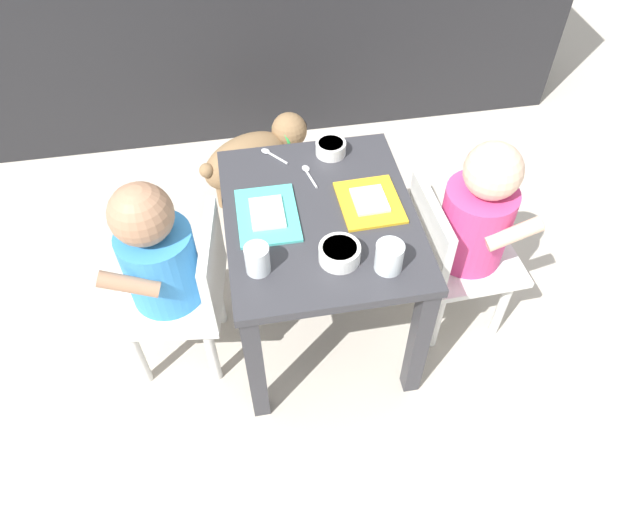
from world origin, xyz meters
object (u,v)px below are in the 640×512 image
object	(u,v)px
dog	(254,157)
seated_child_right	(473,222)
cereal_bowl_right_side	(331,148)
veggie_bowl_near	(340,253)
food_tray_left	(267,215)
water_cup_right	(258,261)
spoon_by_right_tray	(272,155)
seated_child_left	(163,260)
spoon_by_left_tray	(309,174)
food_tray_right	(370,202)
water_cup_left	(389,258)
dining_table	(320,237)

from	to	relation	value
dog	seated_child_right	bearing A→B (deg)	-49.66
cereal_bowl_right_side	veggie_bowl_near	size ratio (longest dim) A/B	0.86
food_tray_left	water_cup_right	distance (m)	0.18
seated_child_right	spoon_by_right_tray	bearing A→B (deg)	149.57
seated_child_left	food_tray_left	distance (m)	0.28
seated_child_left	veggie_bowl_near	distance (m)	0.45
spoon_by_left_tray	food_tray_right	bearing A→B (deg)	-46.08
seated_child_right	water_cup_right	distance (m)	0.60
water_cup_left	dog	bearing A→B (deg)	107.69
seated_child_left	veggie_bowl_near	xyz separation A→B (m)	(0.42, -0.13, 0.09)
food_tray_left	veggie_bowl_near	bearing A→B (deg)	-49.18
seated_child_right	food_tray_left	distance (m)	0.54
seated_child_right	food_tray_right	size ratio (longest dim) A/B	3.49
water_cup_left	veggie_bowl_near	xyz separation A→B (m)	(-0.11, 0.04, -0.01)
veggie_bowl_near	seated_child_right	bearing A→B (deg)	17.35
veggie_bowl_near	dog	bearing A→B (deg)	101.11
cereal_bowl_right_side	spoon_by_left_tray	bearing A→B (deg)	-133.18
seated_child_left	water_cup_right	distance (m)	0.28
cereal_bowl_right_side	veggie_bowl_near	world-z (taller)	veggie_bowl_near
seated_child_right	spoon_by_left_tray	distance (m)	0.45
seated_child_right	spoon_by_left_tray	xyz separation A→B (m)	(-0.41, 0.19, 0.06)
food_tray_left	water_cup_right	bearing A→B (deg)	-103.51
dog	water_cup_left	xyz separation A→B (m)	(0.25, -0.79, 0.30)
dining_table	water_cup_left	xyz separation A→B (m)	(0.12, -0.20, 0.12)
veggie_bowl_near	dining_table	bearing A→B (deg)	96.32
food_tray_right	veggie_bowl_near	world-z (taller)	veggie_bowl_near
food_tray_left	cereal_bowl_right_side	bearing A→B (deg)	46.92
dog	food_tray_right	world-z (taller)	food_tray_right
food_tray_right	water_cup_right	xyz separation A→B (m)	(-0.30, -0.17, 0.03)
seated_child_left	veggie_bowl_near	world-z (taller)	seated_child_left
dining_table	seated_child_left	world-z (taller)	seated_child_left
food_tray_left	spoon_by_right_tray	size ratio (longest dim) A/B	2.43
dog	food_tray_right	size ratio (longest dim) A/B	2.25
food_tray_right	spoon_by_right_tray	bearing A→B (deg)	133.12
spoon_by_right_tray	water_cup_right	bearing A→B (deg)	-101.28
seated_child_right	cereal_bowl_right_side	size ratio (longest dim) A/B	7.63
dining_table	cereal_bowl_right_side	distance (m)	0.27
spoon_by_left_tray	dog	bearing A→B (deg)	106.26
cereal_bowl_right_side	food_tray_right	bearing A→B (deg)	-74.70
water_cup_right	spoon_by_left_tray	size ratio (longest dim) A/B	0.73
dining_table	water_cup_right	size ratio (longest dim) A/B	8.15
dog	water_cup_right	distance (m)	0.80
water_cup_right	water_cup_left	bearing A→B (deg)	-8.89
veggie_bowl_near	spoon_by_right_tray	bearing A→B (deg)	104.84
food_tray_left	water_cup_left	world-z (taller)	water_cup_left
seated_child_right	spoon_by_right_tray	distance (m)	0.58
dog	food_tray_left	xyz separation A→B (m)	(-0.00, -0.58, 0.27)
dining_table	water_cup_right	xyz separation A→B (m)	(-0.17, -0.16, 0.12)
food_tray_right	veggie_bowl_near	xyz separation A→B (m)	(-0.11, -0.17, 0.02)
food_tray_left	veggie_bowl_near	distance (m)	0.23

